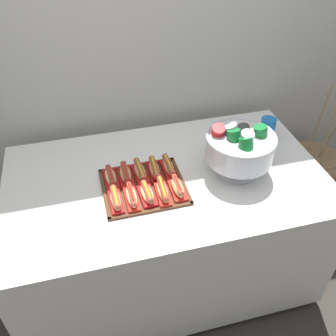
% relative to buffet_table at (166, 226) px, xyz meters
% --- Properties ---
extents(ground_plane, '(10.00, 10.00, 0.00)m').
position_rel_buffet_table_xyz_m(ground_plane, '(0.00, 0.00, -0.42)').
color(ground_plane, '#38332D').
extents(back_wall, '(6.00, 0.10, 2.60)m').
position_rel_buffet_table_xyz_m(back_wall, '(0.00, 0.61, 0.88)').
color(back_wall, beige).
rests_on(back_wall, ground_plane).
extents(buffet_table, '(1.64, 0.95, 0.80)m').
position_rel_buffet_table_xyz_m(buffet_table, '(0.00, 0.00, 0.00)').
color(buffet_table, white).
rests_on(buffet_table, ground_plane).
extents(floor_vase, '(0.48, 0.48, 1.09)m').
position_rel_buffet_table_xyz_m(floor_vase, '(1.11, 0.27, -0.17)').
color(floor_vase, '#896B4C').
rests_on(floor_vase, ground_plane).
extents(serving_tray, '(0.41, 0.36, 0.01)m').
position_rel_buffet_table_xyz_m(serving_tray, '(-0.13, -0.05, 0.38)').
color(serving_tray, '#56331E').
rests_on(serving_tray, buffet_table).
extents(hot_dog_0, '(0.06, 0.16, 0.06)m').
position_rel_buffet_table_xyz_m(hot_dog_0, '(-0.28, -0.14, 0.41)').
color(hot_dog_0, red).
rests_on(hot_dog_0, serving_tray).
extents(hot_dog_1, '(0.06, 0.17, 0.06)m').
position_rel_buffet_table_xyz_m(hot_dog_1, '(-0.20, -0.14, 0.41)').
color(hot_dog_1, red).
rests_on(hot_dog_1, serving_tray).
extents(hot_dog_2, '(0.08, 0.16, 0.06)m').
position_rel_buffet_table_xyz_m(hot_dog_2, '(-0.13, -0.13, 0.41)').
color(hot_dog_2, red).
rests_on(hot_dog_2, serving_tray).
extents(hot_dog_3, '(0.07, 0.18, 0.06)m').
position_rel_buffet_table_xyz_m(hot_dog_3, '(-0.05, -0.13, 0.41)').
color(hot_dog_3, red).
rests_on(hot_dog_3, serving_tray).
extents(hot_dog_4, '(0.06, 0.16, 0.06)m').
position_rel_buffet_table_xyz_m(hot_dog_4, '(0.02, -0.13, 0.42)').
color(hot_dog_4, red).
rests_on(hot_dog_4, serving_tray).
extents(hot_dog_5, '(0.07, 0.16, 0.06)m').
position_rel_buffet_table_xyz_m(hot_dog_5, '(-0.28, 0.03, 0.41)').
color(hot_dog_5, red).
rests_on(hot_dog_5, serving_tray).
extents(hot_dog_6, '(0.07, 0.16, 0.06)m').
position_rel_buffet_table_xyz_m(hot_dog_6, '(-0.20, 0.03, 0.41)').
color(hot_dog_6, red).
rests_on(hot_dog_6, serving_tray).
extents(hot_dog_7, '(0.07, 0.17, 0.06)m').
position_rel_buffet_table_xyz_m(hot_dog_7, '(-0.13, 0.03, 0.42)').
color(hot_dog_7, red).
rests_on(hot_dog_7, serving_tray).
extents(hot_dog_8, '(0.06, 0.17, 0.06)m').
position_rel_buffet_table_xyz_m(hot_dog_8, '(-0.05, 0.03, 0.41)').
color(hot_dog_8, '#B21414').
rests_on(hot_dog_8, serving_tray).
extents(hot_dog_9, '(0.06, 0.16, 0.06)m').
position_rel_buffet_table_xyz_m(hot_dog_9, '(0.02, 0.03, 0.42)').
color(hot_dog_9, red).
rests_on(hot_dog_9, serving_tray).
extents(punch_bowl, '(0.35, 0.35, 0.28)m').
position_rel_buffet_table_xyz_m(punch_bowl, '(0.37, -0.05, 0.54)').
color(punch_bowl, silver).
rests_on(punch_bowl, buffet_table).
extents(cup_stack, '(0.09, 0.09, 0.14)m').
position_rel_buffet_table_xyz_m(cup_stack, '(0.64, 0.18, 0.45)').
color(cup_stack, blue).
rests_on(cup_stack, buffet_table).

